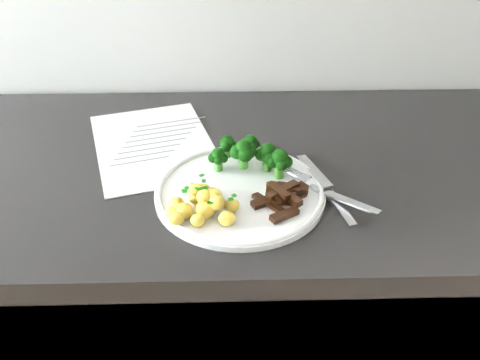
% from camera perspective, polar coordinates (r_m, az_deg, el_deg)
% --- Properties ---
extents(counter, '(2.36, 0.59, 0.89)m').
position_cam_1_polar(counter, '(1.20, 1.47, -16.28)').
color(counter, black).
rests_on(counter, ground).
extents(recipe_paper, '(0.29, 0.35, 0.00)m').
position_cam_1_polar(recipe_paper, '(0.97, -9.61, 4.00)').
color(recipe_paper, silver).
rests_on(recipe_paper, counter).
extents(plate, '(0.27, 0.27, 0.02)m').
position_cam_1_polar(plate, '(0.82, 0.00, -1.29)').
color(plate, white).
rests_on(plate, counter).
extents(broccoli, '(0.14, 0.09, 0.06)m').
position_cam_1_polar(broccoli, '(0.85, 1.58, 3.00)').
color(broccoli, '#336D20').
rests_on(broccoli, plate).
extents(potatoes, '(0.11, 0.10, 0.04)m').
position_cam_1_polar(potatoes, '(0.77, -4.18, -2.75)').
color(potatoes, '#FFD357').
rests_on(potatoes, plate).
extents(beef_strips, '(0.09, 0.11, 0.03)m').
position_cam_1_polar(beef_strips, '(0.79, 4.86, -1.80)').
color(beef_strips, black).
rests_on(beef_strips, plate).
extents(fork, '(0.15, 0.15, 0.02)m').
position_cam_1_polar(fork, '(0.81, 9.88, -1.25)').
color(fork, '#BABABE').
rests_on(fork, plate).
extents(knife, '(0.07, 0.20, 0.02)m').
position_cam_1_polar(knife, '(0.82, 10.22, -1.81)').
color(knife, '#BABABE').
rests_on(knife, plate).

